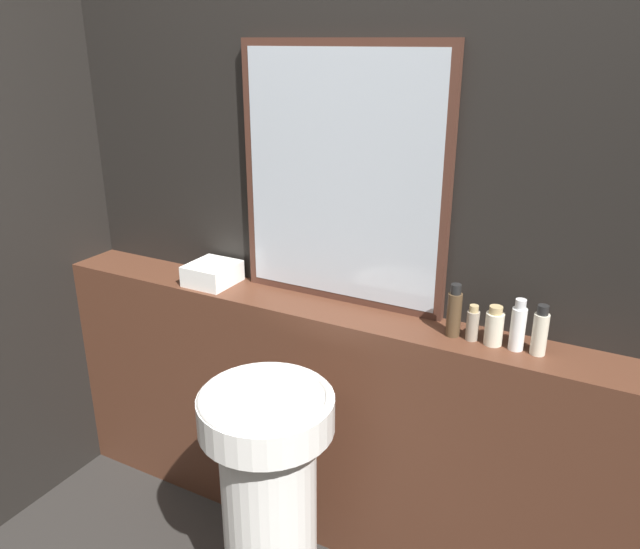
% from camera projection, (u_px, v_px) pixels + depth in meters
% --- Properties ---
extents(wall_back, '(8.00, 0.06, 2.50)m').
position_uv_depth(wall_back, '(351.00, 198.00, 2.05)').
color(wall_back, black).
rests_on(wall_back, ground_plane).
extents(vanity_counter, '(2.20, 0.21, 0.90)m').
position_uv_depth(vanity_counter, '(330.00, 425.00, 2.22)').
color(vanity_counter, '#512D1E').
rests_on(vanity_counter, ground_plane).
extents(pedestal_sink, '(0.39, 0.39, 0.81)m').
position_uv_depth(pedestal_sink, '(269.00, 498.00, 1.86)').
color(pedestal_sink, white).
rests_on(pedestal_sink, ground_plane).
extents(mirror, '(0.72, 0.03, 0.84)m').
position_uv_depth(mirror, '(342.00, 178.00, 1.98)').
color(mirror, '#47281E').
rests_on(mirror, vanity_counter).
extents(towel_stack, '(0.16, 0.17, 0.07)m').
position_uv_depth(towel_stack, '(212.00, 273.00, 2.26)').
color(towel_stack, white).
rests_on(towel_stack, vanity_counter).
extents(shampoo_bottle, '(0.04, 0.04, 0.16)m').
position_uv_depth(shampoo_bottle, '(454.00, 312.00, 1.85)').
color(shampoo_bottle, '#4C3823').
rests_on(shampoo_bottle, vanity_counter).
extents(conditioner_bottle, '(0.04, 0.04, 0.11)m').
position_uv_depth(conditioner_bottle, '(473.00, 324.00, 1.83)').
color(conditioner_bottle, gray).
rests_on(conditioner_bottle, vanity_counter).
extents(lotion_bottle, '(0.05, 0.05, 0.12)m').
position_uv_depth(lotion_bottle, '(494.00, 327.00, 1.80)').
color(lotion_bottle, beige).
rests_on(lotion_bottle, vanity_counter).
extents(body_wash_bottle, '(0.04, 0.04, 0.15)m').
position_uv_depth(body_wash_bottle, '(518.00, 327.00, 1.77)').
color(body_wash_bottle, white).
rests_on(body_wash_bottle, vanity_counter).
extents(hand_soap_bottle, '(0.04, 0.04, 0.15)m').
position_uv_depth(hand_soap_bottle, '(540.00, 332.00, 1.74)').
color(hand_soap_bottle, beige).
rests_on(hand_soap_bottle, vanity_counter).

